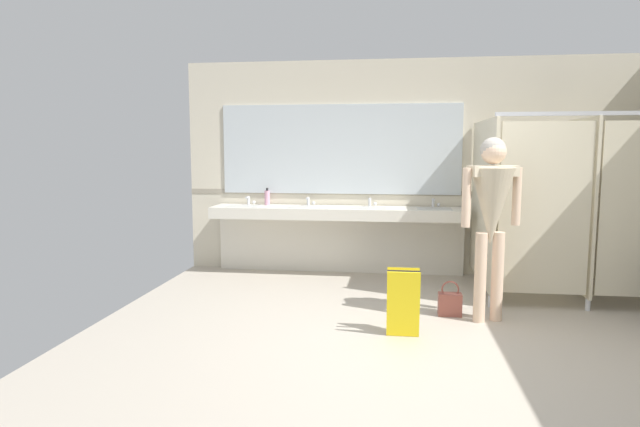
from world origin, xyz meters
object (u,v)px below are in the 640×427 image
handbag (450,303)px  soap_dispenser (267,197)px  person_standing (491,205)px  wet_floor_sign (403,302)px

handbag → soap_dispenser: (-2.21, 1.67, 0.86)m
person_standing → wet_floor_sign: (-0.80, -0.53, -0.79)m
handbag → person_standing: bearing=-21.1°
soap_dispenser → handbag: bearing=-37.1°
person_standing → soap_dispenser: bearing=144.7°
person_standing → wet_floor_sign: size_ratio=2.93×
handbag → soap_dispenser: soap_dispenser is taller
wet_floor_sign → handbag: bearing=54.8°
handbag → soap_dispenser: 2.90m
soap_dispenser → wet_floor_sign: 2.99m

